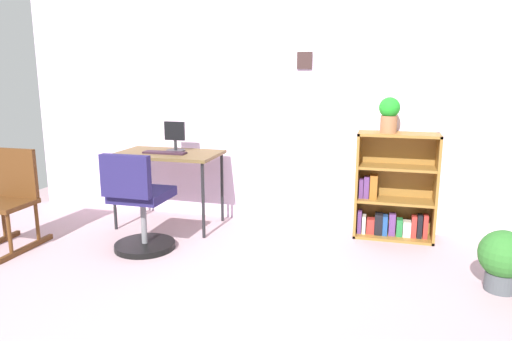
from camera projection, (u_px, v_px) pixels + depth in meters
ground_plane at (176, 322)px, 2.89m from camera, size 6.24×6.24×0.00m
wall_back at (264, 108)px, 4.68m from camera, size 5.20×0.12×2.31m
desk at (168, 159)px, 4.57m from camera, size 1.00×0.60×0.74m
monitor at (175, 138)px, 4.60m from camera, size 0.21×0.19×0.29m
keyboard at (165, 153)px, 4.49m from camera, size 0.42×0.11×0.02m
office_chair at (139, 209)px, 3.95m from camera, size 0.52×0.55×0.87m
rocking_chair at (10, 198)px, 4.05m from camera, size 0.42×0.64×0.85m
bookshelf_low at (394, 192)px, 4.31m from camera, size 0.71×0.30×0.97m
potted_plant_on_shelf at (389, 113)px, 4.13m from camera, size 0.18×0.18×0.32m
potted_plant_floor at (503, 258)px, 3.25m from camera, size 0.34×0.34×0.44m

